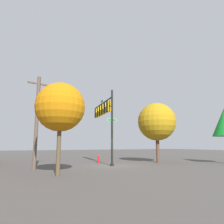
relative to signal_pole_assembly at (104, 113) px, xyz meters
The scene contains 6 objects.
ground_plane 6.10m from the signal_pole_assembly, behind, with size 120.00×120.00×0.00m, color #484340.
signal_pole_assembly is the anchor object (origin of this frame).
utility_pole 7.93m from the signal_pole_assembly, 113.20° to the left, with size 0.59×1.77×7.58m.
fire_hydrant 5.11m from the signal_pole_assembly, 22.57° to the left, with size 0.33×0.24×0.83m.
tree_near 6.12m from the signal_pole_assembly, 105.09° to the right, with size 4.30×4.30×6.71m.
tree_mid 9.11m from the signal_pole_assembly, 138.98° to the left, with size 3.29×3.29×6.11m.
Camera 1 is at (-17.73, 7.96, 1.96)m, focal length 32.39 mm.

